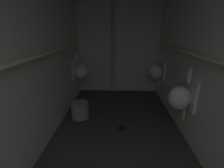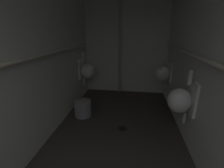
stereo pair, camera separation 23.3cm
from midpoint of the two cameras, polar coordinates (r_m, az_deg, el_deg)
The scene contains 12 objects.
floor at distance 2.53m, azimuth -0.67°, elevation -19.54°, with size 2.13×4.00×0.08m, color #383330.
wall_left at distance 2.30m, azimuth -27.93°, elevation 9.01°, with size 0.06×4.00×2.44m, color silver.
wall_right at distance 2.20m, azimuth 27.53°, elevation 8.73°, with size 0.06×4.00×2.44m, color silver.
wall_back at distance 3.96m, azimuth 0.68°, elevation 14.48°, with size 2.13×0.06×2.44m, color silver.
urinal_left_mid at distance 3.62m, azimuth -13.37°, elevation 4.67°, with size 0.32×0.30×0.76m.
urinal_right_mid at distance 2.30m, azimuth 21.27°, elevation -4.47°, with size 0.32×0.30×0.76m.
urinal_right_far at distance 3.59m, azimuth 14.27°, elevation 4.51°, with size 0.32×0.30×0.76m.
supply_pipe_left at distance 2.24m, azimuth -26.18°, elevation 9.61°, with size 0.06×3.31×0.06m.
supply_pipe_right at distance 2.17m, azimuth 25.37°, elevation 9.48°, with size 0.06×3.32×0.06m.
standpipe_back_wall at distance 3.85m, azimuth -1.39°, elevation 14.35°, with size 0.08×0.08×2.39m, color #B2B2B2.
floor_drain at distance 2.69m, azimuth 1.21°, elevation -15.68°, with size 0.14×0.14×0.01m, color black.
waste_bin at distance 2.99m, azimuth -13.89°, elevation -9.19°, with size 0.32×0.32×0.30m, color gray.
Camera 1 is at (-0.01, -0.03, 1.53)m, focal length 24.88 mm.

